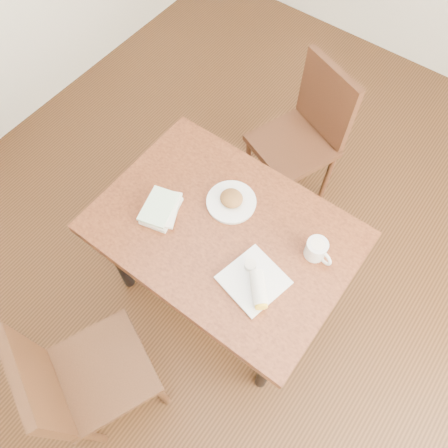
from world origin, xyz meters
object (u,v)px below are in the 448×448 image
Objects in this scene: chair_near at (78,379)px; plate_scone at (231,201)px; plate_burrito at (255,283)px; coffee_mug at (317,249)px; book_stack at (161,209)px; table at (224,238)px; chair_far at (306,131)px.

chair_near is 1.02m from plate_scone.
chair_near reaches higher than plate_burrito.
coffee_mug is 0.48× the size of plate_burrito.
plate_scone is at bearing 44.93° from book_stack.
table is at bearing 81.51° from chair_near.
plate_scone reaches higher than table.
coffee_mug reaches higher than book_stack.
chair_near is 1.74m from chair_far.
table is 8.45× the size of coffee_mug.
book_stack is at bearing -160.74° from coffee_mug.
plate_scone is (0.07, 0.99, 0.22)m from chair_near.
chair_far is at bearing 77.82° from book_stack.
table is 1.21× the size of chair_near.
plate_scone is at bearing 140.14° from plate_burrito.
plate_scone is 0.45m from coffee_mug.
chair_far reaches higher than book_stack.
chair_near is 3.36× the size of plate_burrito.
table is at bearing -160.52° from coffee_mug.
chair_near is 4.06× the size of book_stack.
chair_near is 4.10× the size of plate_scone.
chair_near is 0.81m from book_stack.
plate_burrito is at bearing -71.70° from chair_far.
book_stack is at bearing -135.07° from plate_scone.
plate_burrito reaches higher than table.
coffee_mug is at bearing 1.05° from plate_scone.
chair_near reaches higher than plate_scone.
chair_far is 0.78m from plate_scone.
plate_scone is 0.42m from plate_burrito.
coffee_mug is at bearing 62.45° from chair_near.
book_stack is at bearing -102.18° from chair_far.
chair_far is at bearing 94.71° from table.
chair_near is at bearing -94.22° from plate_scone.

